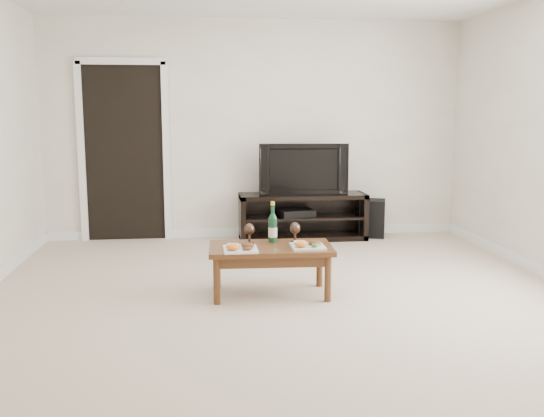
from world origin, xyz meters
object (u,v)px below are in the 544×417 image
at_px(coffee_table, 271,270).
at_px(subwoofer, 372,218).
at_px(media_console, 303,216).
at_px(television, 303,169).

bearing_deg(coffee_table, subwoofer, 55.98).
bearing_deg(media_console, television, 0.00).
relative_size(television, subwoofer, 2.29).
xyz_separation_m(television, coffee_table, (-0.63, -2.18, -0.64)).
relative_size(media_console, television, 1.45).
height_order(subwoofer, coffee_table, subwoofer).
relative_size(subwoofer, coffee_table, 0.45).
bearing_deg(subwoofer, media_console, -158.34).
xyz_separation_m(media_console, coffee_table, (-0.63, -2.18, -0.07)).
bearing_deg(coffee_table, television, 73.76).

